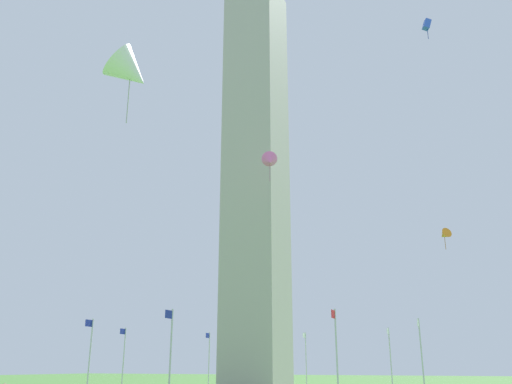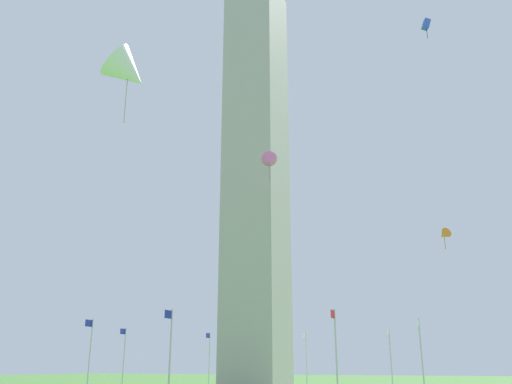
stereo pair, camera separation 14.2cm
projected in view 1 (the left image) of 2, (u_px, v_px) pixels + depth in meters
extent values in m
cube|color=#B7B2A8|center=(256.00, 171.00, 63.13)|extent=(6.19, 6.19, 49.49)
cylinder|color=silver|center=(170.00, 357.00, 41.83)|extent=(0.14, 0.14, 7.30)
cube|color=#1E2D99|center=(169.00, 314.00, 42.34)|extent=(1.00, 0.03, 0.64)
cylinder|color=silver|center=(337.00, 357.00, 41.68)|extent=(0.14, 0.14, 7.30)
cube|color=red|center=(333.00, 314.00, 42.18)|extent=(1.00, 0.03, 0.64)
cylinder|color=silver|center=(422.00, 358.00, 50.29)|extent=(0.14, 0.14, 7.30)
cube|color=white|center=(418.00, 323.00, 50.79)|extent=(1.00, 0.03, 0.64)
cylinder|color=silver|center=(391.00, 360.00, 62.61)|extent=(0.14, 0.14, 7.30)
cube|color=white|center=(388.00, 331.00, 63.12)|extent=(1.00, 0.03, 0.64)
cylinder|color=silver|center=(306.00, 360.00, 71.44)|extent=(0.14, 0.14, 7.30)
cube|color=white|center=(304.00, 335.00, 71.94)|extent=(1.00, 0.03, 0.64)
cylinder|color=silver|center=(209.00, 360.00, 71.59)|extent=(0.14, 0.14, 7.30)
cube|color=#1E2D99|center=(208.00, 335.00, 72.10)|extent=(1.00, 0.03, 0.64)
cylinder|color=silver|center=(124.00, 360.00, 62.99)|extent=(0.14, 0.14, 7.30)
cube|color=#1E2D99|center=(123.00, 331.00, 63.49)|extent=(1.00, 0.03, 0.64)
cylinder|color=silver|center=(90.00, 358.00, 50.66)|extent=(0.14, 0.14, 7.30)
cube|color=#1E2D99|center=(89.00, 323.00, 51.16)|extent=(1.00, 0.03, 0.64)
cube|color=blue|center=(427.00, 25.00, 40.22)|extent=(0.70, 0.79, 0.89)
cylinder|color=#233C9D|center=(428.00, 33.00, 40.00)|extent=(0.04, 0.04, 1.06)
cone|color=orange|center=(444.00, 235.00, 44.89)|extent=(1.35, 1.33, 1.08)
cylinder|color=#A75C15|center=(445.00, 243.00, 44.67)|extent=(0.04, 0.04, 1.06)
cone|color=pink|center=(270.00, 161.00, 53.24)|extent=(2.54, 2.29, 2.11)
cylinder|color=#A44A79|center=(270.00, 172.00, 52.85)|extent=(0.04, 0.04, 1.89)
cone|color=white|center=(130.00, 72.00, 21.34)|extent=(2.60, 2.64, 2.14)
cylinder|color=#A7A7A7|center=(128.00, 101.00, 20.95)|extent=(0.04, 0.04, 1.91)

